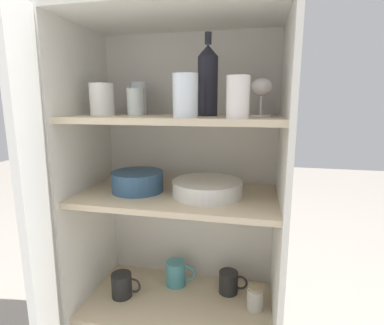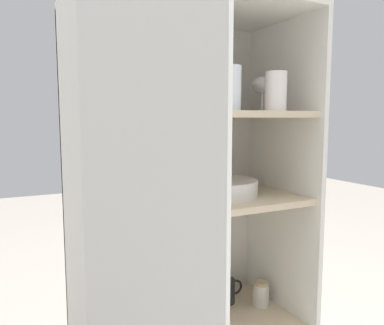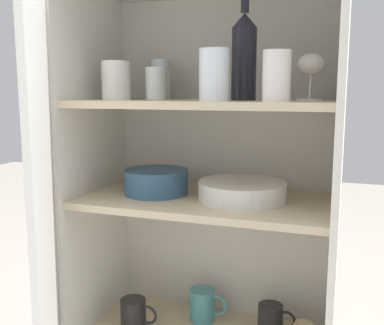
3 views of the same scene
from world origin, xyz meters
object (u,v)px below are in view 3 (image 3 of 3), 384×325
wine_bottle (244,56)px  coffee_mug_primary (134,314)px  plate_stack_white (242,191)px  mixing_bowl_large (156,181)px

wine_bottle → coffee_mug_primary: wine_bottle is taller
wine_bottle → coffee_mug_primary: (-0.33, -0.04, -0.79)m
wine_bottle → plate_stack_white: (0.00, -0.01, -0.37)m
plate_stack_white → mixing_bowl_large: mixing_bowl_large is taller
mixing_bowl_large → coffee_mug_primary: (-0.07, -0.02, -0.43)m
plate_stack_white → coffee_mug_primary: 0.53m
wine_bottle → mixing_bowl_large: bearing=-177.3°
mixing_bowl_large → wine_bottle: bearing=2.7°
mixing_bowl_large → coffee_mug_primary: 0.43m
mixing_bowl_large → plate_stack_white: bearing=0.8°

